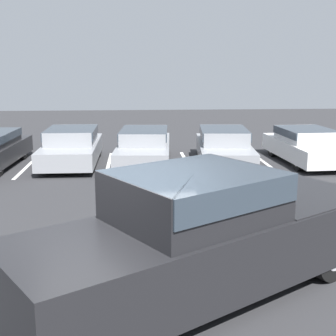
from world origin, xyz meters
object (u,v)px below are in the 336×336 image
at_px(parked_sedan_c, 144,145).
at_px(pickup_truck, 210,233).
at_px(parked_sedan_d, 224,145).
at_px(parked_sedan_b, 72,145).
at_px(parked_sedan_e, 307,144).

bearing_deg(parked_sedan_c, pickup_truck, 9.08).
relative_size(pickup_truck, parked_sedan_d, 1.30).
height_order(parked_sedan_b, parked_sedan_d, parked_sedan_b).
bearing_deg(parked_sedan_e, parked_sedan_c, -95.09).
distance_m(parked_sedan_b, parked_sedan_e, 8.23).
height_order(pickup_truck, parked_sedan_e, pickup_truck).
distance_m(parked_sedan_b, parked_sedan_c, 2.51).
height_order(parked_sedan_c, parked_sedan_d, parked_sedan_d).
xyz_separation_m(parked_sedan_b, parked_sedan_e, (8.23, -0.34, -0.02)).
relative_size(pickup_truck, parked_sedan_c, 1.27).
bearing_deg(parked_sedan_d, pickup_truck, -6.62).
distance_m(pickup_truck, parked_sedan_c, 9.60).
height_order(pickup_truck, parked_sedan_c, pickup_truck).
bearing_deg(parked_sedan_e, pickup_truck, -30.96).
height_order(pickup_truck, parked_sedan_d, pickup_truck).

